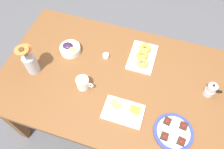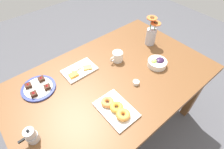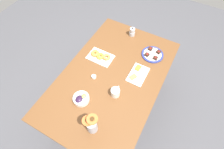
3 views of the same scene
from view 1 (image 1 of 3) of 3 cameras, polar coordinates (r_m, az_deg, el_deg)
ground_plane at (r=2.22m, az=0.00°, el=-10.79°), size 6.00×6.00×0.00m
dining_table at (r=1.63m, az=0.00°, el=-2.35°), size 1.60×1.00×0.74m
coffee_mug at (r=1.50m, az=-7.60°, el=-2.21°), size 0.12×0.09×0.09m
grape_bowl at (r=1.70m, az=-10.91°, el=6.61°), size 0.16×0.16×0.07m
cheese_platter at (r=1.43m, az=3.09°, el=-9.60°), size 0.26×0.17×0.03m
croissant_platter at (r=1.66m, az=8.07°, el=4.86°), size 0.19×0.28×0.05m
jam_cup_honey at (r=1.65m, az=-1.60°, el=4.93°), size 0.05×0.05×0.03m
dessert_plate at (r=1.43m, az=15.75°, el=-14.25°), size 0.25×0.25×0.05m
flower_vase at (r=1.62m, az=-20.53°, el=2.95°), size 0.11×0.13×0.27m
moka_pot at (r=1.59m, az=24.32°, el=-3.70°), size 0.11×0.07×0.12m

